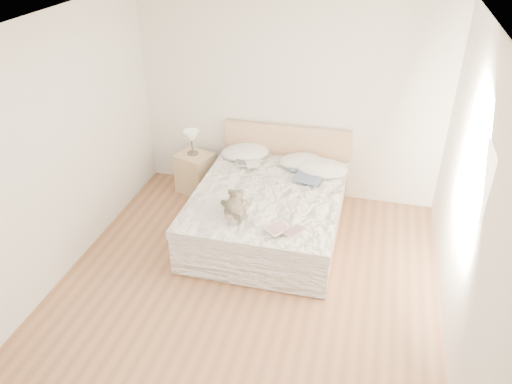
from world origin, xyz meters
TOP-DOWN VIEW (x-y plane):
  - floor at (0.00, 0.00)m, footprint 4.00×4.50m
  - ceiling at (0.00, 0.00)m, footprint 4.00×4.50m
  - wall_back at (0.00, 2.25)m, footprint 4.00×0.02m
  - wall_front at (0.00, -2.25)m, footprint 4.00×0.02m
  - wall_left at (-2.00, 0.00)m, footprint 0.02×4.50m
  - wall_right at (2.00, 0.00)m, footprint 0.02×4.50m
  - window at (1.99, 0.30)m, footprint 0.02×1.30m
  - bed at (0.00, 1.19)m, footprint 1.72×2.14m
  - nightstand at (-1.22, 1.91)m, footprint 0.56×0.53m
  - table_lamp at (-1.25, 1.93)m, footprint 0.26×0.26m
  - pillow_left at (-0.52, 1.99)m, footprint 0.78×0.68m
  - pillow_middle at (0.26, 1.92)m, footprint 0.68×0.58m
  - pillow_right at (0.53, 1.80)m, footprint 0.68×0.51m
  - blouse at (0.42, 1.62)m, footprint 0.59×0.62m
  - photo_book at (-0.42, 1.69)m, footprint 0.36×0.32m
  - childrens_book at (0.36, 0.36)m, footprint 0.44×0.41m
  - teddy_bear at (-0.25, 0.53)m, footprint 0.34×0.42m

SIDE VIEW (x-z plane):
  - floor at x=0.00m, z-range 0.00..0.00m
  - nightstand at x=-1.22m, z-range 0.00..0.56m
  - bed at x=0.00m, z-range -0.19..0.81m
  - blouse at x=0.42m, z-range 0.62..0.64m
  - photo_book at x=-0.42m, z-range 0.62..0.64m
  - childrens_book at x=0.36m, z-range 0.62..0.64m
  - pillow_left at x=-0.52m, z-range 0.54..0.74m
  - pillow_middle at x=0.26m, z-range 0.55..0.73m
  - pillow_right at x=0.53m, z-range 0.54..0.74m
  - teddy_bear at x=-0.25m, z-range 0.55..0.75m
  - table_lamp at x=-1.25m, z-range 0.63..0.97m
  - wall_back at x=0.00m, z-range 0.00..2.70m
  - wall_front at x=0.00m, z-range 0.00..2.70m
  - wall_left at x=-2.00m, z-range 0.00..2.70m
  - wall_right at x=2.00m, z-range 0.00..2.70m
  - window at x=1.99m, z-range 0.90..2.00m
  - ceiling at x=0.00m, z-range 2.70..2.70m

